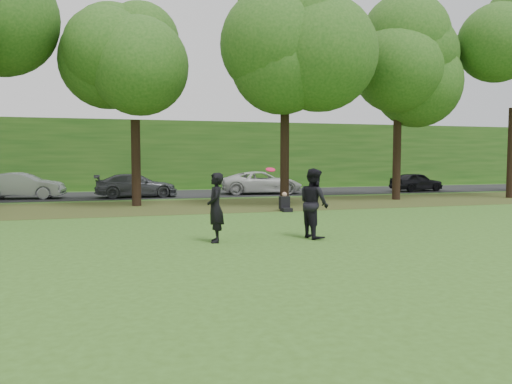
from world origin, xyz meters
TOP-DOWN VIEW (x-y plane):
  - ground at (0.00, 0.00)m, footprint 120.00×120.00m
  - leaf_litter at (0.00, 13.00)m, footprint 60.00×7.00m
  - street at (0.00, 21.00)m, footprint 70.00×7.00m
  - far_hedge at (0.00, 27.00)m, footprint 70.00×3.00m
  - player_left at (-1.47, 2.70)m, footprint 0.57×0.77m
  - player_right at (1.43, 2.63)m, footprint 0.88×1.07m
  - parked_cars at (-1.24, 19.36)m, footprint 36.98×2.96m
  - frisbee at (0.11, 2.66)m, footprint 0.38×0.37m
  - seated_person at (3.08, 9.68)m, footprint 0.43×0.74m
  - tree_line at (-0.34, 12.94)m, footprint 55.30×7.90m

SIDE VIEW (x-z plane):
  - ground at x=0.00m, z-range 0.00..0.00m
  - leaf_litter at x=0.00m, z-range 0.00..0.01m
  - street at x=0.00m, z-range 0.00..0.02m
  - seated_person at x=3.08m, z-range -0.10..0.73m
  - parked_cars at x=-1.24m, z-range -0.02..1.45m
  - player_left at x=-1.47m, z-range 0.00..1.93m
  - player_right at x=1.43m, z-range 0.00..2.03m
  - frisbee at x=0.11m, z-range 1.92..2.07m
  - far_hedge at x=0.00m, z-range 0.00..5.00m
  - tree_line at x=-0.34m, z-range 1.69..14.00m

